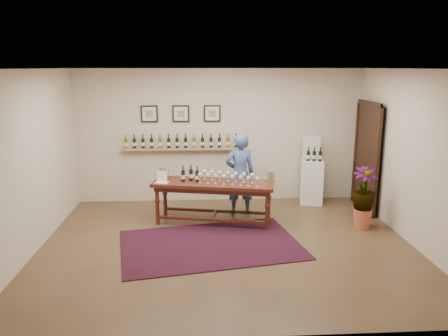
{
  "coord_description": "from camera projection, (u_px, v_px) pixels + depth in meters",
  "views": [
    {
      "loc": [
        -0.43,
        -6.62,
        2.83
      ],
      "look_at": [
        0.0,
        0.8,
        1.1
      ],
      "focal_mm": 35.0,
      "sensor_mm": 36.0,
      "label": 1
    }
  ],
  "objects": [
    {
      "name": "table_bottles",
      "position": [
        191.0,
        173.0,
        7.97
      ],
      "size": [
        0.33,
        0.22,
        0.33
      ],
      "primitive_type": null,
      "rotation": [
        0.0,
        0.0,
        -0.16
      ],
      "color": "black",
      "rests_on": "tasting_table"
    },
    {
      "name": "pitcher_left",
      "position": [
        163.0,
        173.0,
        8.1
      ],
      "size": [
        0.17,
        0.17,
        0.23
      ],
      "primitive_type": null,
      "rotation": [
        0.0,
        0.0,
        -0.18
      ],
      "color": "olive",
      "rests_on": "tasting_table"
    },
    {
      "name": "pitcher_right",
      "position": [
        270.0,
        176.0,
        7.94
      ],
      "size": [
        0.17,
        0.17,
        0.2
      ],
      "primitive_type": null,
      "rotation": [
        0.0,
        0.0,
        -0.37
      ],
      "color": "olive",
      "rests_on": "tasting_table"
    },
    {
      "name": "potted_plant",
      "position": [
        364.0,
        198.0,
        7.73
      ],
      "size": [
        0.51,
        0.51,
        0.96
      ],
      "rotation": [
        0.0,
        0.0,
        -0.01
      ],
      "color": "#C35E41",
      "rests_on": "ground"
    },
    {
      "name": "tasting_table",
      "position": [
        214.0,
        188.0,
        7.98
      ],
      "size": [
        2.3,
        1.14,
        0.78
      ],
      "rotation": [
        0.0,
        0.0,
        -0.21
      ],
      "color": "#3F130F",
      "rests_on": "ground"
    },
    {
      "name": "pedestal_bottles",
      "position": [
        314.0,
        154.0,
        9.0
      ],
      "size": [
        0.3,
        0.14,
        0.29
      ],
      "primitive_type": null,
      "rotation": [
        0.0,
        0.0,
        -0.21
      ],
      "color": "black",
      "rests_on": "display_pedestal"
    },
    {
      "name": "menu_card",
      "position": [
        162.0,
        177.0,
        7.91
      ],
      "size": [
        0.27,
        0.22,
        0.21
      ],
      "primitive_type": "cube",
      "rotation": [
        0.0,
        0.0,
        -0.27
      ],
      "color": "silver",
      "rests_on": "tasting_table"
    },
    {
      "name": "person",
      "position": [
        240.0,
        174.0,
        8.45
      ],
      "size": [
        0.62,
        0.44,
        1.6
      ],
      "primitive_type": "imported",
      "rotation": [
        0.0,
        0.0,
        3.24
      ],
      "color": "#3B568D",
      "rests_on": "ground"
    },
    {
      "name": "ground",
      "position": [
        227.0,
        245.0,
        7.1
      ],
      "size": [
        6.0,
        6.0,
        0.0
      ],
      "primitive_type": "plane",
      "color": "#4D3822",
      "rests_on": "ground"
    },
    {
      "name": "info_sign",
      "position": [
        311.0,
        147.0,
        9.18
      ],
      "size": [
        0.37,
        0.1,
        0.51
      ],
      "primitive_type": "cube",
      "rotation": [
        0.0,
        0.0,
        -0.21
      ],
      "color": "silver",
      "rests_on": "display_pedestal"
    },
    {
      "name": "rug",
      "position": [
        210.0,
        244.0,
        7.1
      ],
      "size": [
        3.15,
        2.39,
        0.02
      ],
      "primitive_type": "cube",
      "rotation": [
        0.0,
        0.0,
        0.19
      ],
      "color": "#4B0D0D",
      "rests_on": "ground"
    },
    {
      "name": "table_glasses",
      "position": [
        226.0,
        177.0,
        7.88
      ],
      "size": [
        1.43,
        0.78,
        0.19
      ],
      "primitive_type": null,
      "rotation": [
        0.0,
        0.0,
        -0.34
      ],
      "color": "silver",
      "rests_on": "tasting_table"
    },
    {
      "name": "room_shell",
      "position": [
        326.0,
        154.0,
        8.77
      ],
      "size": [
        6.0,
        6.0,
        6.0
      ],
      "color": "beige",
      "rests_on": "ground"
    },
    {
      "name": "display_pedestal",
      "position": [
        312.0,
        182.0,
        9.19
      ],
      "size": [
        0.55,
        0.55,
        0.92
      ],
      "primitive_type": "cube",
      "rotation": [
        0.0,
        0.0,
        -0.21
      ],
      "color": "white",
      "rests_on": "ground"
    }
  ]
}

